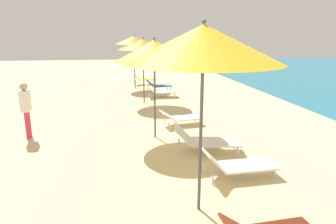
{
  "coord_description": "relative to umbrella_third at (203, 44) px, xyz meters",
  "views": [
    {
      "loc": [
        -1.56,
        4.1,
        2.69
      ],
      "look_at": [
        -0.54,
        10.88,
        0.94
      ],
      "focal_mm": 31.74,
      "sensor_mm": 36.0,
      "label": 1
    }
  ],
  "objects": [
    {
      "name": "lounger_fourth_inland",
      "position": [
        0.75,
        2.35,
        -2.28
      ],
      "size": [
        1.65,
        0.91,
        0.65
      ],
      "rotation": [
        0.0,
        0.0,
        -0.17
      ],
      "color": "white",
      "rests_on": "ground"
    },
    {
      "name": "umbrella_third",
      "position": [
        0.0,
        0.0,
        0.0
      ],
      "size": [
        2.24,
        2.24,
        2.91
      ],
      "color": "#4C4C51",
      "rests_on": "ground"
    },
    {
      "name": "lounger_fifth_shoreside",
      "position": [
        0.53,
        9.04,
        -2.3
      ],
      "size": [
        1.42,
        0.64,
        0.56
      ],
      "rotation": [
        0.0,
        0.0,
        -0.0
      ],
      "color": "white",
      "rests_on": "ground"
    },
    {
      "name": "umbrella_fifth",
      "position": [
        -0.3,
        8.0,
        -0.21
      ],
      "size": [
        2.03,
        2.03,
        2.64
      ],
      "color": "#4C4C51",
      "rests_on": "ground"
    },
    {
      "name": "lounger_farthest_inland",
      "position": [
        0.59,
        10.53,
        -2.27
      ],
      "size": [
        1.35,
        0.86,
        0.6
      ],
      "rotation": [
        0.0,
        0.0,
        0.17
      ],
      "color": "blue",
      "rests_on": "ground"
    },
    {
      "name": "umbrella_farthest",
      "position": [
        -0.52,
        11.62,
        -0.09
      ],
      "size": [
        1.95,
        1.95,
        2.77
      ],
      "color": "#4C4C51",
      "rests_on": "ground"
    },
    {
      "name": "umbrella_fourth",
      "position": [
        -0.31,
        3.59,
        -0.26
      ],
      "size": [
        2.07,
        2.07,
        2.66
      ],
      "color": "#4C4C51",
      "rests_on": "ground"
    },
    {
      "name": "person_walking_near",
      "position": [
        -3.73,
        4.08,
        -1.68
      ],
      "size": [
        0.25,
        0.38,
        1.51
      ],
      "rotation": [
        0.0,
        0.0,
        0.08
      ],
      "color": "#D8334C",
      "rests_on": "ground"
    },
    {
      "name": "lounger_fourth_shoreside",
      "position": [
        0.6,
        4.62,
        -2.33
      ],
      "size": [
        1.35,
        0.72,
        0.47
      ],
      "rotation": [
        0.0,
        0.0,
        0.13
      ],
      "color": "white",
      "rests_on": "ground"
    },
    {
      "name": "lounger_third_shoreside",
      "position": [
        1.03,
        1.02,
        -2.32
      ],
      "size": [
        1.5,
        0.65,
        0.59
      ],
      "rotation": [
        0.0,
        0.0,
        0.05
      ],
      "color": "white",
      "rests_on": "ground"
    },
    {
      "name": "lounger_farthest_shoreside",
      "position": [
        0.01,
        12.81,
        -2.24
      ],
      "size": [
        1.3,
        0.72,
        0.65
      ],
      "rotation": [
        0.0,
        0.0,
        0.09
      ],
      "color": "yellow",
      "rests_on": "ground"
    }
  ]
}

